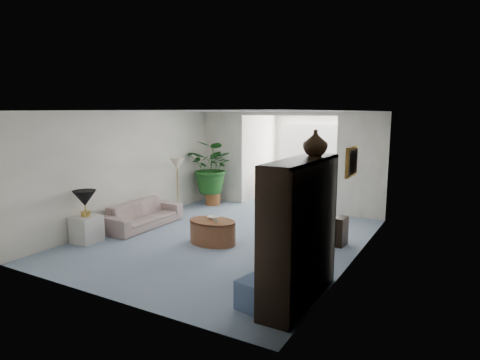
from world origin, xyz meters
The scene contains 26 objects.
floor centered at (0.00, 0.00, 0.00)m, with size 6.00×6.00×0.00m, color #8999B5.
sunroom_floor centered at (0.00, 4.10, 0.00)m, with size 2.60×2.60×0.00m, color #8999B5.
back_pier_left centered at (-1.90, 3.00, 1.25)m, with size 1.20×0.12×2.50m, color white.
back_pier_right centered at (1.90, 3.00, 1.25)m, with size 1.20×0.12×2.50m, color white.
back_header centered at (0.00, 3.00, 2.45)m, with size 2.60×0.12×0.10m, color white.
window_pane centered at (0.00, 5.18, 1.40)m, with size 2.20×0.02×1.50m, color white.
window_blinds centered at (0.00, 5.15, 1.40)m, with size 2.20×0.02×1.50m, color white.
framed_picture centered at (2.46, -0.10, 1.70)m, with size 0.04×0.50×0.40m, color #BAAB94.
sofa centered at (-2.03, -0.12, 0.27)m, with size 1.88×0.74×0.55m, color beige.
end_table centered at (-2.23, -1.47, 0.26)m, with size 0.47×0.47×0.51m, color silver.
table_lamp centered at (-2.23, -1.47, 0.86)m, with size 0.44×0.44×0.30m, color black.
floor_lamp centered at (-2.08, 1.16, 1.25)m, with size 0.36×0.36×0.28m, color #F3E1C1.
coffee_table centered at (-0.08, -0.33, 0.23)m, with size 0.95×0.95×0.45m, color brown.
coffee_bowl centered at (-0.13, -0.23, 0.48)m, with size 0.22×0.22×0.05m, color white.
coffee_cup centered at (0.07, -0.43, 0.50)m, with size 0.10×0.10×0.09m, color beige.
wingback_chair centered at (1.25, 0.45, 0.38)m, with size 0.81×0.84×0.76m, color #595147.
side_table_dark centered at (1.95, 0.75, 0.27)m, with size 0.45×0.36×0.54m, color black.
entertainment_cabinet centered at (2.23, -1.75, 0.94)m, with size 0.45×1.70×1.89m, color black.
cabinet_urn centered at (2.23, -1.25, 2.07)m, with size 0.34×0.34×0.35m, color black.
ottoman centered at (1.89, -2.23, 0.19)m, with size 0.47×0.47×0.38m, color slate.
plant_pot centered at (-1.90, 2.45, 0.16)m, with size 0.40×0.40×0.32m, color brown.
house_plant centered at (-1.90, 2.45, 1.03)m, with size 1.28×1.11×1.43m, color #1D541C.
sunroom_chair_blue centered at (0.81, 4.21, 0.37)m, with size 0.80×0.82×0.74m, color slate.
sunroom_chair_maroon centered at (-0.69, 4.21, 0.33)m, with size 0.71×0.73×0.66m, color #58221E.
sunroom_table centered at (0.06, 4.96, 0.30)m, with size 0.49×0.38×0.60m, color brown.
shelf_clutter centered at (2.18, -1.92, 0.79)m, with size 0.30×0.82×0.61m.
Camera 1 is at (4.07, -6.58, 2.47)m, focal length 30.41 mm.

